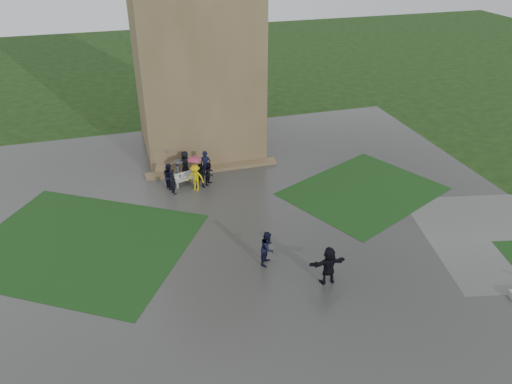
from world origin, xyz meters
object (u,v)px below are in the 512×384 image
object	(u,v)px
pedestrian_mid	(268,248)
bench	(184,179)
tower	(193,21)
pedestrian_near	(329,265)

from	to	relation	value
pedestrian_mid	bench	bearing A→B (deg)	53.61
tower	pedestrian_near	bearing A→B (deg)	-81.01
tower	bench	bearing A→B (deg)	-110.05
tower	bench	distance (m)	10.62
bench	pedestrian_mid	distance (m)	9.76
tower	bench	xyz separation A→B (m)	(-2.16, -5.91, -8.56)
pedestrian_mid	pedestrian_near	world-z (taller)	pedestrian_near
tower	pedestrian_mid	bearing A→B (deg)	-88.14
tower	pedestrian_mid	world-z (taller)	tower
pedestrian_near	pedestrian_mid	bearing A→B (deg)	-43.74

